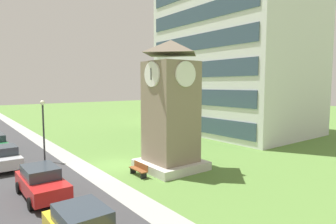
% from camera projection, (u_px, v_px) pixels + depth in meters
% --- Properties ---
extents(ground_plane, '(160.00, 160.00, 0.00)m').
position_uv_depth(ground_plane, '(114.00, 165.00, 22.08)').
color(ground_plane, '#567F38').
extents(street_asphalt, '(120.00, 7.20, 0.01)m').
position_uv_depth(street_asphalt, '(21.00, 183.00, 18.15)').
color(street_asphalt, '#38383A').
rests_on(street_asphalt, ground).
extents(kerb_strip, '(120.00, 1.60, 0.01)m').
position_uv_depth(kerb_strip, '(88.00, 170.00, 20.81)').
color(kerb_strip, '#9E9E99').
rests_on(kerb_strip, ground).
extents(office_building, '(18.21, 13.93, 25.60)m').
position_uv_depth(office_building, '(237.00, 34.00, 37.25)').
color(office_building, silver).
rests_on(office_building, ground).
extents(clock_tower, '(4.29, 4.29, 9.43)m').
position_uv_depth(clock_tower, '(171.00, 113.00, 20.89)').
color(clock_tower, gray).
rests_on(clock_tower, ground).
extents(park_bench, '(1.81, 0.52, 0.88)m').
position_uv_depth(park_bench, '(139.00, 169.00, 19.53)').
color(park_bench, brown).
rests_on(park_bench, ground).
extents(street_lamp, '(0.36, 0.36, 4.99)m').
position_uv_depth(street_lamp, '(43.00, 123.00, 22.98)').
color(street_lamp, '#333338').
rests_on(street_lamp, ground).
extents(tree_by_building, '(3.08, 3.08, 4.91)m').
position_uv_depth(tree_by_building, '(180.00, 108.00, 35.26)').
color(tree_by_building, '#513823').
rests_on(tree_by_building, ground).
extents(parked_car_silver, '(4.11, 1.98, 1.69)m').
position_uv_depth(parked_car_silver, '(5.00, 157.00, 21.14)').
color(parked_car_silver, silver).
rests_on(parked_car_silver, ground).
extents(parked_car_red, '(4.68, 2.10, 1.69)m').
position_uv_depth(parked_car_red, '(42.00, 182.00, 15.82)').
color(parked_car_red, red).
rests_on(parked_car_red, ground).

